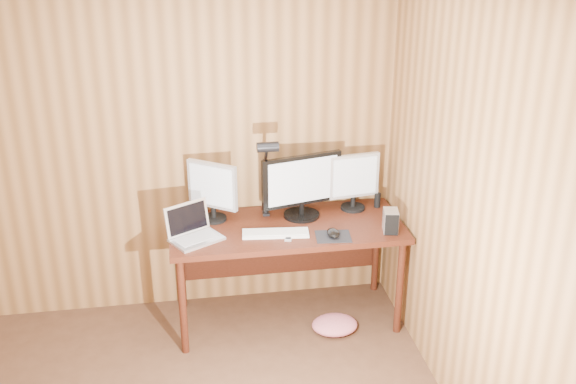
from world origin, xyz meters
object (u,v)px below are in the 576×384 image
object	(u,v)px
monitor_center	(302,185)
laptop	(193,230)
hard_drive	(391,221)
speaker	(377,200)
desk	(285,236)
monitor_left	(212,190)
monitor_right	(354,180)
desk_lamp	(267,167)
phone	(288,238)
keyboard	(276,233)
mouse	(333,233)

from	to	relation	value
monitor_center	laptop	world-z (taller)	monitor_center
hard_drive	speaker	xyz separation A→B (m)	(0.03, 0.40, -0.02)
desk	monitor_left	distance (m)	0.61
desk	monitor_right	size ratio (longest dim) A/B	3.83
laptop	monitor_left	bearing A→B (deg)	29.77
monitor_right	desk_lamp	world-z (taller)	desk_lamp
laptop	desk_lamp	bearing A→B (deg)	-8.18
monitor_left	phone	distance (m)	0.64
laptop	desk_lamp	distance (m)	0.66
speaker	hard_drive	bearing A→B (deg)	-93.72
monitor_left	hard_drive	size ratio (longest dim) A/B	2.76
monitor_center	keyboard	distance (m)	0.41
laptop	keyboard	xyz separation A→B (m)	(0.55, -0.04, -0.05)
desk	monitor_right	distance (m)	0.63
desk	monitor_left	world-z (taller)	monitor_left
monitor_left	hard_drive	distance (m)	1.23
mouse	hard_drive	distance (m)	0.40
speaker	desk	bearing A→B (deg)	-169.79
keyboard	phone	size ratio (longest dim) A/B	4.74
monitor_right	mouse	distance (m)	0.52
keyboard	phone	xyz separation A→B (m)	(0.07, -0.07, -0.01)
laptop	phone	bearing A→B (deg)	-39.82
monitor_center	desk_lamp	distance (m)	0.29
keyboard	speaker	size ratio (longest dim) A/B	4.19
phone	desk_lamp	world-z (taller)	desk_lamp
desk	hard_drive	bearing A→B (deg)	-22.15
laptop	phone	xyz separation A→B (m)	(0.62, -0.11, -0.05)
keyboard	hard_drive	size ratio (longest dim) A/B	2.95
speaker	desk_lamp	size ratio (longest dim) A/B	0.17
hard_drive	phone	distance (m)	0.70
monitor_left	monitor_right	distance (m)	1.01
keyboard	mouse	world-z (taller)	mouse
monitor_left	speaker	bearing A→B (deg)	36.44
laptop	monitor_right	bearing A→B (deg)	-15.95
mouse	phone	distance (m)	0.30
speaker	monitor_center	bearing A→B (deg)	-173.19
monitor_right	hard_drive	xyz separation A→B (m)	(0.16, -0.40, -0.15)
speaker	desk_lamp	xyz separation A→B (m)	(-0.82, -0.08, 0.34)
monitor_left	mouse	size ratio (longest dim) A/B	3.48
laptop	desk_lamp	xyz separation A→B (m)	(0.53, 0.21, 0.33)
desk	mouse	size ratio (longest dim) A/B	13.09
desk	speaker	xyz separation A→B (m)	(0.70, 0.13, 0.18)
monitor_left	laptop	xyz separation A→B (m)	(-0.15, -0.26, -0.17)
mouse	desk	bearing A→B (deg)	127.55
phone	monitor_center	bearing A→B (deg)	78.45
keyboard	hard_drive	world-z (taller)	hard_drive
desk	laptop	world-z (taller)	laptop
monitor_center	hard_drive	world-z (taller)	monitor_center
monitor_center	laptop	distance (m)	0.82
monitor_center	monitor_left	xyz separation A→B (m)	(-0.62, 0.04, -0.01)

